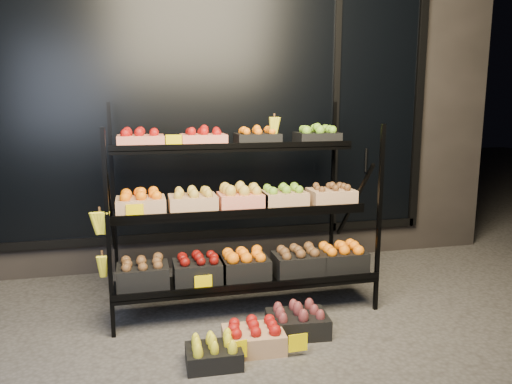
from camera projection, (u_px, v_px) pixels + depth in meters
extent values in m
plane|color=#514F4C|center=(258.00, 333.00, 3.65)|extent=(24.00, 24.00, 0.00)
cube|color=#2D2826|center=(205.00, 93.00, 5.82)|extent=(6.00, 2.00, 3.50)
cube|color=black|center=(220.00, 113.00, 4.88)|extent=(4.20, 0.04, 2.40)
cube|color=black|center=(222.00, 233.00, 5.08)|extent=(4.30, 0.06, 0.08)
cube|color=black|center=(418.00, 112.00, 5.35)|extent=(0.08, 0.06, 2.50)
cube|color=black|center=(335.00, 112.00, 5.13)|extent=(0.06, 0.06, 2.50)
cylinder|color=black|center=(366.00, 160.00, 5.28)|extent=(0.02, 0.02, 0.25)
cube|color=black|center=(108.00, 236.00, 3.45)|extent=(0.03, 0.03, 1.50)
cube|color=black|center=(379.00, 220.00, 3.92)|extent=(0.03, 0.03, 1.50)
cube|color=black|center=(113.00, 198.00, 4.36)|extent=(0.03, 0.03, 1.66)
cube|color=black|center=(333.00, 189.00, 4.83)|extent=(0.03, 0.03, 1.66)
cube|color=black|center=(248.00, 282.00, 3.94)|extent=(2.05, 0.42, 0.03)
cube|color=black|center=(253.00, 286.00, 3.74)|extent=(2.05, 0.02, 0.05)
cube|color=black|center=(240.00, 212.00, 4.13)|extent=(2.05, 0.40, 0.03)
cube|color=black|center=(244.00, 213.00, 3.94)|extent=(2.05, 0.02, 0.05)
cube|color=black|center=(232.00, 148.00, 4.33)|extent=(2.05, 0.40, 0.03)
cube|color=black|center=(236.00, 146.00, 4.14)|extent=(2.05, 0.02, 0.05)
cube|color=tan|center=(141.00, 142.00, 4.14)|extent=(0.38, 0.28, 0.11)
ellipsoid|color=#AC0C12|center=(140.00, 132.00, 4.12)|extent=(0.32, 0.24, 0.07)
cube|color=tan|center=(203.00, 141.00, 4.26)|extent=(0.38, 0.28, 0.11)
ellipsoid|color=#AC0C12|center=(203.00, 131.00, 4.24)|extent=(0.32, 0.24, 0.07)
cube|color=black|center=(257.00, 140.00, 4.37)|extent=(0.38, 0.28, 0.11)
ellipsoid|color=orange|center=(257.00, 130.00, 4.35)|extent=(0.32, 0.24, 0.07)
cube|color=black|center=(317.00, 138.00, 4.49)|extent=(0.38, 0.28, 0.11)
ellipsoid|color=#7CBB2E|center=(317.00, 129.00, 4.48)|extent=(0.32, 0.24, 0.07)
cube|color=tan|center=(141.00, 206.00, 3.93)|extent=(0.38, 0.28, 0.14)
ellipsoid|color=orange|center=(140.00, 194.00, 3.92)|extent=(0.32, 0.24, 0.07)
cube|color=tan|center=(193.00, 204.00, 4.03)|extent=(0.38, 0.28, 0.14)
ellipsoid|color=gold|center=(193.00, 192.00, 4.01)|extent=(0.32, 0.24, 0.07)
cube|color=tan|center=(242.00, 202.00, 4.12)|extent=(0.38, 0.28, 0.14)
ellipsoid|color=gold|center=(242.00, 190.00, 4.10)|extent=(0.32, 0.24, 0.07)
cube|color=tan|center=(283.00, 200.00, 4.20)|extent=(0.38, 0.28, 0.14)
ellipsoid|color=#7CBB2E|center=(283.00, 188.00, 4.18)|extent=(0.32, 0.24, 0.07)
cube|color=tan|center=(331.00, 197.00, 4.30)|extent=(0.38, 0.28, 0.14)
ellipsoid|color=brown|center=(331.00, 186.00, 4.28)|extent=(0.32, 0.24, 0.07)
cube|color=black|center=(143.00, 277.00, 3.73)|extent=(0.38, 0.28, 0.18)
ellipsoid|color=brown|center=(142.00, 262.00, 3.71)|extent=(0.32, 0.24, 0.07)
cube|color=black|center=(199.00, 273.00, 3.83)|extent=(0.38, 0.28, 0.18)
ellipsoid|color=maroon|center=(198.00, 258.00, 3.81)|extent=(0.32, 0.24, 0.07)
cube|color=black|center=(244.00, 269.00, 3.91)|extent=(0.38, 0.28, 0.18)
ellipsoid|color=orange|center=(244.00, 254.00, 3.89)|extent=(0.32, 0.24, 0.07)
cube|color=black|center=(298.00, 265.00, 4.01)|extent=(0.38, 0.28, 0.18)
ellipsoid|color=brown|center=(298.00, 251.00, 3.99)|extent=(0.32, 0.24, 0.07)
cube|color=black|center=(341.00, 261.00, 4.10)|extent=(0.38, 0.28, 0.18)
ellipsoid|color=orange|center=(342.00, 247.00, 4.08)|extent=(0.32, 0.24, 0.07)
ellipsoid|color=#FBF32F|center=(99.00, 210.00, 3.43)|extent=(0.14, 0.08, 0.22)
ellipsoid|color=#FBF32F|center=(102.00, 254.00, 3.48)|extent=(0.14, 0.08, 0.22)
ellipsoid|color=#FBF32F|center=(274.00, 116.00, 4.26)|extent=(0.14, 0.08, 0.22)
cube|color=#EACA00|center=(135.00, 212.00, 3.78)|extent=(0.13, 0.01, 0.12)
cube|color=#EACA00|center=(174.00, 142.00, 4.05)|extent=(0.13, 0.01, 0.12)
cube|color=#EACA00|center=(203.00, 283.00, 3.69)|extent=(0.13, 0.01, 0.12)
cube|color=#EACA00|center=(237.00, 356.00, 3.20)|extent=(0.13, 0.01, 0.12)
cube|color=#EACA00|center=(298.00, 348.00, 3.30)|extent=(0.13, 0.01, 0.12)
cube|color=black|center=(214.00, 356.00, 3.19)|extent=(0.36, 0.27, 0.12)
ellipsoid|color=#FBF32F|center=(214.00, 343.00, 3.18)|extent=(0.30, 0.23, 0.07)
cube|color=tan|center=(253.00, 340.00, 3.39)|extent=(0.42, 0.32, 0.14)
ellipsoid|color=#AC0C12|center=(253.00, 326.00, 3.37)|extent=(0.35, 0.27, 0.07)
cube|color=black|center=(297.00, 324.00, 3.62)|extent=(0.46, 0.36, 0.15)
ellipsoid|color=brown|center=(298.00, 311.00, 3.61)|extent=(0.38, 0.30, 0.07)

